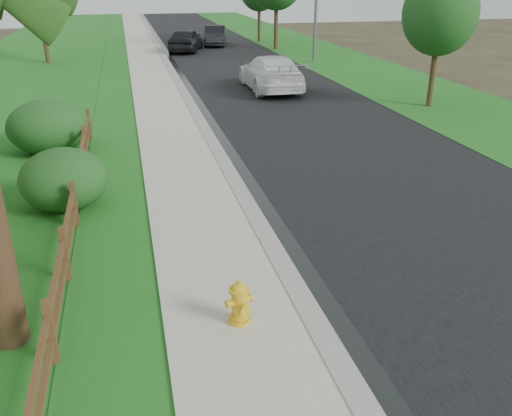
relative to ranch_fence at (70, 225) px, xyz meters
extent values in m
cube|color=black|center=(8.20, 28.60, -0.61)|extent=(8.00, 90.00, 0.02)
cube|color=gray|center=(4.00, 28.60, -0.56)|extent=(0.40, 90.00, 0.12)
cube|color=black|center=(4.35, 28.60, -0.60)|extent=(0.50, 90.00, 0.00)
cube|color=#A8A192|center=(2.70, 28.60, -0.57)|extent=(2.20, 90.00, 0.10)
cube|color=#1A5C1A|center=(0.80, 28.60, -0.59)|extent=(1.60, 90.00, 0.06)
cube|color=#1A5C1A|center=(-4.40, 28.60, -0.60)|extent=(9.00, 90.00, 0.04)
cube|color=#1A5C1A|center=(15.10, 28.60, -0.60)|extent=(6.00, 90.00, 0.04)
cube|color=#482918|center=(0.00, -3.60, -0.07)|extent=(0.12, 0.12, 1.10)
cube|color=#482918|center=(0.00, -1.20, -0.07)|extent=(0.12, 0.12, 1.10)
cube|color=#482918|center=(0.00, 1.20, -0.07)|extent=(0.12, 0.12, 1.10)
cube|color=#482918|center=(0.00, 3.60, -0.07)|extent=(0.12, 0.12, 1.10)
cube|color=#482918|center=(0.00, 6.00, -0.07)|extent=(0.12, 0.12, 1.10)
cube|color=#482918|center=(0.00, 8.40, -0.07)|extent=(0.12, 0.12, 1.10)
cube|color=#482918|center=(0.00, -4.80, -0.17)|extent=(0.08, 2.35, 0.10)
cube|color=#482918|center=(0.00, -4.80, 0.23)|extent=(0.08, 2.35, 0.10)
cube|color=#482918|center=(0.00, -2.40, -0.17)|extent=(0.08, 2.35, 0.10)
cube|color=#482918|center=(0.00, -2.40, 0.23)|extent=(0.08, 2.35, 0.10)
cube|color=#482918|center=(0.00, 0.00, -0.17)|extent=(0.08, 2.35, 0.10)
cube|color=#482918|center=(0.00, 0.00, 0.23)|extent=(0.08, 2.35, 0.10)
cube|color=#482918|center=(0.00, 2.40, -0.17)|extent=(0.08, 2.35, 0.10)
cube|color=#482918|center=(0.00, 2.40, 0.23)|extent=(0.08, 2.35, 0.10)
cube|color=#482918|center=(0.00, 4.80, -0.17)|extent=(0.08, 2.35, 0.10)
cube|color=#482918|center=(0.00, 4.80, 0.23)|extent=(0.08, 2.35, 0.10)
cube|color=#482918|center=(0.00, 7.20, -0.17)|extent=(0.08, 2.35, 0.10)
cube|color=#482918|center=(0.00, 7.20, 0.23)|extent=(0.08, 2.35, 0.10)
cylinder|color=yellow|center=(2.80, -3.31, -0.49)|extent=(0.36, 0.36, 0.06)
cylinder|color=yellow|center=(2.80, -3.31, -0.20)|extent=(0.24, 0.24, 0.54)
cylinder|color=yellow|center=(2.80, -3.31, -0.41)|extent=(0.29, 0.29, 0.05)
cylinder|color=yellow|center=(2.80, -3.31, 0.07)|extent=(0.32, 0.32, 0.05)
ellipsoid|color=yellow|center=(2.80, -3.31, 0.09)|extent=(0.26, 0.26, 0.20)
cylinder|color=yellow|center=(2.80, -3.31, 0.21)|extent=(0.06, 0.06, 0.07)
cylinder|color=yellow|center=(2.84, -3.46, -0.17)|extent=(0.18, 0.16, 0.16)
cylinder|color=yellow|center=(2.63, -3.35, -0.13)|extent=(0.16, 0.16, 0.13)
cylinder|color=yellow|center=(2.98, -3.26, -0.13)|extent=(0.16, 0.16, 0.13)
imported|color=white|center=(8.25, 15.43, 0.23)|extent=(2.39, 5.75, 1.66)
imported|color=black|center=(5.86, 30.79, 0.25)|extent=(3.33, 5.32, 1.69)
imported|color=black|center=(8.58, 34.00, 0.15)|extent=(2.49, 4.75, 1.49)
ellipsoid|color=#1B3E16|center=(-0.30, 2.41, 0.13)|extent=(2.72, 2.72, 1.49)
ellipsoid|color=#1B3E16|center=(-1.19, 7.27, 0.22)|extent=(2.97, 2.97, 1.68)
cylinder|color=#372516|center=(13.96, 10.35, 1.04)|extent=(0.23, 0.23, 3.32)
ellipsoid|color=#1B3E16|center=(13.96, 10.35, 3.18)|extent=(3.04, 3.04, 3.34)
cylinder|color=#372516|center=(-3.40, 27.22, 1.37)|extent=(0.27, 0.27, 3.98)
cylinder|color=#372516|center=(12.60, 30.44, 1.53)|extent=(0.30, 0.30, 4.30)
cylinder|color=#372516|center=(12.60, 35.75, 1.21)|extent=(0.25, 0.25, 3.65)
camera|label=1|loc=(1.38, -10.47, 4.64)|focal=38.00mm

